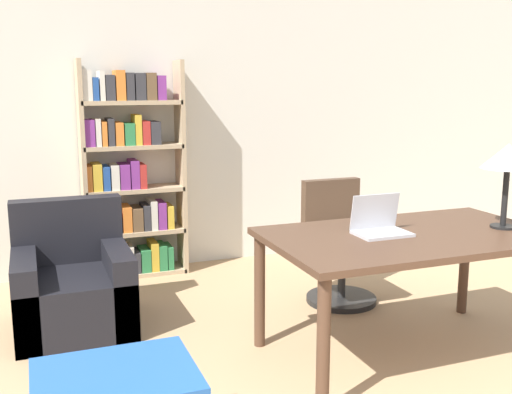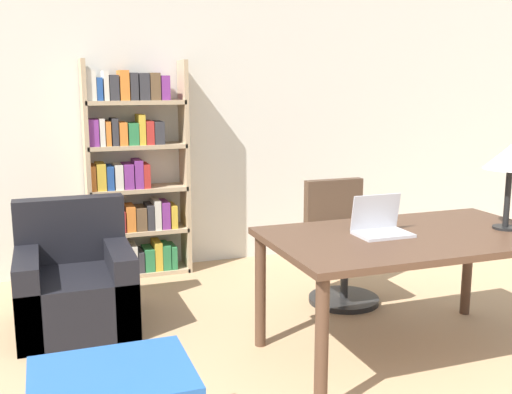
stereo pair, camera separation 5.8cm
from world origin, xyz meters
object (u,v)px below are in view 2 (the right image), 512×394
object	(u,v)px
desk	(410,248)
bookshelf	(132,178)
side_table_blue	(112,385)
laptop	(380,226)
office_chair	(341,247)
table_lamp	(511,159)
armchair	(75,287)

from	to	relation	value
desk	bookshelf	world-z (taller)	bookshelf
side_table_blue	bookshelf	bearing A→B (deg)	79.50
laptop	office_chair	world-z (taller)	laptop
office_chair	side_table_blue	size ratio (longest dim) A/B	1.36
table_lamp	bookshelf	bearing A→B (deg)	130.62
table_lamp	bookshelf	world-z (taller)	bookshelf
office_chair	armchair	distance (m)	1.98
desk	bookshelf	bearing A→B (deg)	121.16
armchair	bookshelf	distance (m)	1.29
table_lamp	side_table_blue	world-z (taller)	table_lamp
office_chair	side_table_blue	distance (m)	2.46
desk	side_table_blue	distance (m)	1.93
table_lamp	bookshelf	distance (m)	3.02
bookshelf	armchair	bearing A→B (deg)	-119.31
table_lamp	armchair	world-z (taller)	table_lamp
office_chair	armchair	bearing A→B (deg)	174.86
desk	side_table_blue	xyz separation A→B (m)	(-1.83, -0.53, -0.29)
bookshelf	office_chair	bearing A→B (deg)	-40.00
table_lamp	office_chair	xyz separation A→B (m)	(-0.55, 1.10, -0.79)
table_lamp	office_chair	bearing A→B (deg)	116.55
table_lamp	bookshelf	size ratio (longest dim) A/B	0.28
table_lamp	side_table_blue	xyz separation A→B (m)	(-2.46, -0.45, -0.81)
laptop	armchair	bearing A→B (deg)	146.46
laptop	bookshelf	bearing A→B (deg)	118.27
laptop	table_lamp	xyz separation A→B (m)	(0.81, -0.14, 0.38)
laptop	bookshelf	world-z (taller)	bookshelf
office_chair	bookshelf	bearing A→B (deg)	140.00
laptop	side_table_blue	size ratio (longest dim) A/B	0.47
laptop	office_chair	size ratio (longest dim) A/B	0.34
laptop	side_table_blue	bearing A→B (deg)	-160.37
table_lamp	armchair	bearing A→B (deg)	153.10
bookshelf	laptop	bearing A→B (deg)	-61.73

